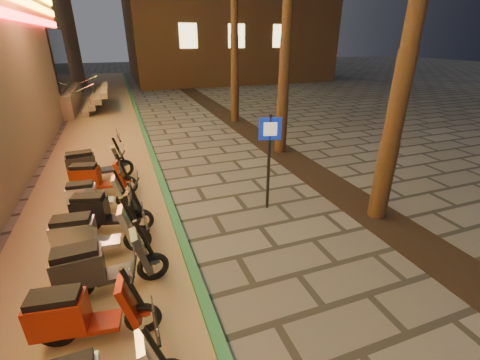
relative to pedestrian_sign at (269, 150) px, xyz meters
name	(u,v)px	position (x,y,z in m)	size (l,w,h in m)	color
ground	(276,323)	(-1.35, -3.26, -1.50)	(120.00, 120.00, 0.00)	#474442
parking_strip	(102,146)	(-3.95, 6.74, -1.50)	(3.40, 60.00, 0.01)	#8C7251
green_curb	(147,140)	(-2.25, 6.74, -1.45)	(0.18, 60.00, 0.10)	#26663D
planting_strip	(309,170)	(2.25, 1.74, -1.49)	(1.20, 40.00, 0.02)	black
pedestrian_sign	(269,150)	(0.00, 0.00, 0.00)	(0.50, 0.16, 2.32)	black
scooter_4	(80,314)	(-3.95, -2.63, -1.00)	(1.66, 0.67, 1.16)	black
scooter_5	(98,267)	(-3.75, -1.71, -0.97)	(1.75, 0.61, 1.23)	black
scooter_6	(90,234)	(-3.92, -0.66, -0.98)	(1.72, 0.64, 1.21)	black
scooter_7	(103,211)	(-3.72, 0.23, -1.00)	(1.64, 0.82, 1.16)	black
scooter_8	(93,195)	(-3.96, 1.21, -1.05)	(1.49, 0.52, 1.05)	black
scooter_9	(96,178)	(-3.92, 2.18, -1.00)	(1.64, 0.76, 1.16)	black
scooter_10	(92,165)	(-4.05, 3.13, -0.96)	(1.79, 0.69, 1.26)	black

